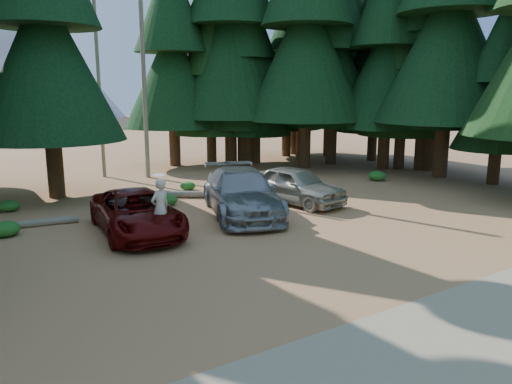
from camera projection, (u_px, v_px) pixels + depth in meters
ground at (294, 247)px, 15.57m from camera, size 160.00×160.00×0.00m
gravel_strip at (486, 330)px, 10.23m from camera, size 26.00×3.50×0.01m
forest_belt_north at (131, 177)px, 27.89m from camera, size 36.00×7.00×22.00m
forest_belt_east at (476, 180)px, 27.11m from camera, size 6.00×22.00×22.00m
snag_front at (143, 67)px, 26.69m from camera, size 0.24×0.24×12.00m
snag_back at (99, 86)px, 27.06m from camera, size 0.20×0.20×10.00m
red_pickup at (137, 212)px, 16.96m from camera, size 2.98×5.49×1.46m
silver_minivan_center at (242, 193)px, 19.43m from camera, size 4.35×6.53×1.76m
silver_minivan_right at (295, 185)px, 21.41m from camera, size 2.78×4.95×1.59m
frisbee_player at (160, 208)px, 15.87m from camera, size 0.81×0.65×2.06m
log_left at (24, 224)px, 17.73m from camera, size 3.64×0.74×0.26m
log_mid at (182, 194)px, 22.67m from camera, size 3.23×2.48×0.31m
log_right at (279, 183)px, 25.39m from camera, size 4.28×1.40×0.28m
shrub_far_left at (6, 229)px, 16.70m from camera, size 0.92×0.92×0.51m
shrub_left at (9, 206)px, 20.10m from camera, size 0.83×0.83×0.46m
shrub_center_left at (167, 200)px, 21.14m from camera, size 0.87×0.87×0.48m
shrub_center_right at (188, 186)px, 24.33m from camera, size 0.75×0.75×0.41m
shrub_right at (252, 185)px, 24.15m from camera, size 0.97×0.97×0.53m
shrub_far_right at (229, 181)px, 24.97m from camera, size 1.26×1.26×0.69m
shrub_edge_east at (377, 176)px, 26.84m from camera, size 0.97×0.97×0.53m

